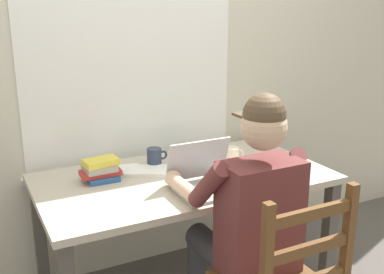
{
  "coord_description": "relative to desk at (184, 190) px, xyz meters",
  "views": [
    {
      "loc": [
        -0.99,
        -2.04,
        1.59
      ],
      "look_at": [
        0.02,
        -0.05,
        0.94
      ],
      "focal_mm": 43.14,
      "sensor_mm": 36.0,
      "label": 1
    }
  ],
  "objects": [
    {
      "name": "book_stack_side",
      "position": [
        0.18,
        0.22,
        0.12
      ],
      "size": [
        0.18,
        0.15,
        0.06
      ],
      "color": "#38844C",
      "rests_on": "desk"
    },
    {
      "name": "paper_pile_back_corner",
      "position": [
        0.32,
        -0.0,
        0.09
      ],
      "size": [
        0.25,
        0.18,
        0.01
      ],
      "primitive_type": "cube",
      "rotation": [
        0.0,
        0.0,
        0.07
      ],
      "color": "silver",
      "rests_on": "desk"
    },
    {
      "name": "paper_pile_side",
      "position": [
        -0.27,
        0.23,
        0.09
      ],
      "size": [
        0.24,
        0.19,
        0.01
      ],
      "primitive_type": "cube",
      "rotation": [
        0.0,
        0.0,
        -0.23
      ],
      "color": "white",
      "rests_on": "desk"
    },
    {
      "name": "paper_pile_near_laptop",
      "position": [
        -0.14,
        0.13,
        0.09
      ],
      "size": [
        0.3,
        0.25,
        0.02
      ],
      "primitive_type": "cube",
      "rotation": [
        0.0,
        0.0,
        -0.44
      ],
      "color": "white",
      "rests_on": "desk"
    },
    {
      "name": "desk",
      "position": [
        0.0,
        0.0,
        0.0
      ],
      "size": [
        1.51,
        0.81,
        0.72
      ],
      "color": "#BCB29E",
      "rests_on": "ground"
    },
    {
      "name": "book_stack_main",
      "position": [
        -0.41,
        0.12,
        0.14
      ],
      "size": [
        0.2,
        0.14,
        0.12
      ],
      "color": "#2D5B9E",
      "rests_on": "desk"
    },
    {
      "name": "coffee_mug_white",
      "position": [
        0.31,
        0.04,
        0.13
      ],
      "size": [
        0.12,
        0.08,
        0.1
      ],
      "color": "beige",
      "rests_on": "desk"
    },
    {
      "name": "laptop",
      "position": [
        0.02,
        -0.21,
        0.14
      ],
      "size": [
        0.33,
        0.3,
        0.23
      ],
      "color": "#ADAFB2",
      "rests_on": "desk"
    },
    {
      "name": "back_wall",
      "position": [
        -0.0,
        0.49,
        0.66
      ],
      "size": [
        6.0,
        0.08,
        2.6
      ],
      "color": "beige",
      "rests_on": "ground"
    },
    {
      "name": "coffee_mug_dark",
      "position": [
        -0.08,
        0.21,
        0.14
      ],
      "size": [
        0.12,
        0.08,
        0.1
      ],
      "color": "#2D384C",
      "rests_on": "desk"
    },
    {
      "name": "landscape_photo_print",
      "position": [
        0.53,
        -0.02,
        0.09
      ],
      "size": [
        0.15,
        0.12,
        0.0
      ],
      "primitive_type": "cube",
      "rotation": [
        0.0,
        0.0,
        0.3
      ],
      "color": "gold",
      "rests_on": "desk"
    },
    {
      "name": "seated_person",
      "position": [
        0.07,
        -0.48,
        0.06
      ],
      "size": [
        0.5,
        0.6,
        1.26
      ],
      "color": "brown",
      "rests_on": "ground"
    },
    {
      "name": "computer_mouse",
      "position": [
        0.31,
        -0.24,
        0.1
      ],
      "size": [
        0.06,
        0.1,
        0.03
      ],
      "primitive_type": "ellipsoid",
      "color": "#ADAFB2",
      "rests_on": "desk"
    }
  ]
}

